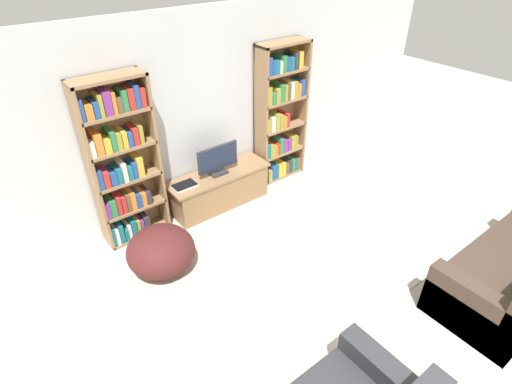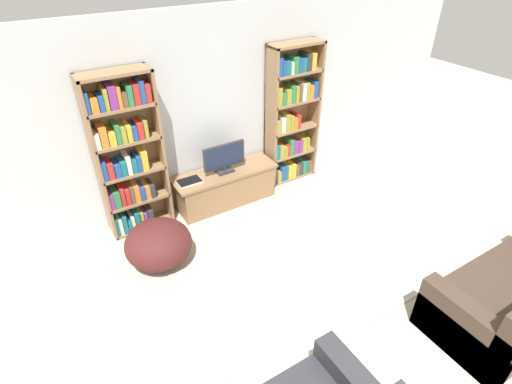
{
  "view_description": "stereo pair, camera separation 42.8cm",
  "coord_description": "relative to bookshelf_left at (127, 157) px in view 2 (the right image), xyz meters",
  "views": [
    {
      "loc": [
        -2.41,
        -0.12,
        3.35
      ],
      "look_at": [
        0.02,
        3.02,
        0.7
      ],
      "focal_mm": 28.0,
      "sensor_mm": 36.0,
      "label": 1
    },
    {
      "loc": [
        -2.05,
        -0.36,
        3.35
      ],
      "look_at": [
        0.02,
        3.02,
        0.7
      ],
      "focal_mm": 28.0,
      "sensor_mm": 36.0,
      "label": 2
    }
  ],
  "objects": [
    {
      "name": "bookshelf_left",
      "position": [
        0.0,
        0.0,
        0.0
      ],
      "size": [
        0.8,
        0.3,
        2.07
      ],
      "color": "#93704C",
      "rests_on": "ground_plane"
    },
    {
      "name": "beanbag_ottoman",
      "position": [
        -0.0,
        -0.81,
        -0.77
      ],
      "size": [
        0.78,
        0.78,
        0.53
      ],
      "primitive_type": "ellipsoid",
      "color": "#4C1E1E",
      "rests_on": "ground_plane"
    },
    {
      "name": "television",
      "position": [
        1.24,
        -0.14,
        -0.3
      ],
      "size": [
        0.61,
        0.16,
        0.42
      ],
      "color": "#2D2D33",
      "rests_on": "tv_stand"
    },
    {
      "name": "tv_stand",
      "position": [
        1.24,
        -0.12,
        -0.78
      ],
      "size": [
        1.48,
        0.48,
        0.51
      ],
      "color": "#8E6B47",
      "rests_on": "ground_plane"
    },
    {
      "name": "bookshelf_right",
      "position": [
        2.42,
        -0.0,
        -0.03
      ],
      "size": [
        0.8,
        0.3,
        2.07
      ],
      "color": "#93704C",
      "rests_on": "ground_plane"
    },
    {
      "name": "area_rug",
      "position": [
        1.18,
        -1.94,
        -1.03
      ],
      "size": [
        2.43,
        1.7,
        0.02
      ],
      "color": "beige",
      "rests_on": "ground_plane"
    },
    {
      "name": "wall_back",
      "position": [
        1.17,
        0.18,
        0.27
      ],
      "size": [
        8.8,
        0.06,
        2.6
      ],
      "color": "silver",
      "rests_on": "ground_plane"
    },
    {
      "name": "laptop",
      "position": [
        0.71,
        -0.13,
        -0.51
      ],
      "size": [
        0.32,
        0.21,
        0.03
      ],
      "color": "silver",
      "rests_on": "tv_stand"
    }
  ]
}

